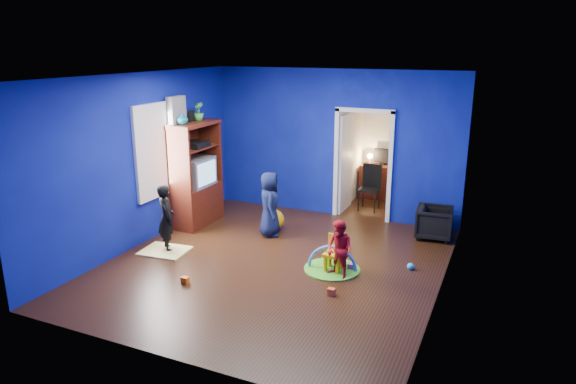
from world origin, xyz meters
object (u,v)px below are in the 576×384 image
at_px(toddler_red, 339,250).
at_px(study_desk, 380,182).
at_px(tv_armoire, 195,174).
at_px(play_mat, 332,269).
at_px(hopper_ball, 273,220).
at_px(folding_chair, 369,189).
at_px(vase, 182,118).
at_px(crt_tv, 197,172).
at_px(armchair, 434,223).
at_px(kid_chair, 334,256).
at_px(child_black, 166,218).
at_px(child_navy, 270,204).

xyz_separation_m(toddler_red, study_desk, (-0.47, 4.31, -0.07)).
relative_size(tv_armoire, play_mat, 2.28).
bearing_deg(hopper_ball, folding_chair, 56.01).
xyz_separation_m(vase, crt_tv, (0.04, 0.30, -1.05)).
bearing_deg(study_desk, armchair, -53.94).
bearing_deg(toddler_red, vase, -171.24).
distance_m(crt_tv, kid_chair, 3.35).
distance_m(crt_tv, hopper_ball, 1.71).
xyz_separation_m(toddler_red, folding_chair, (-0.47, 3.35, 0.02)).
bearing_deg(crt_tv, child_black, -78.27).
distance_m(armchair, toddler_red, 2.48).
relative_size(armchair, study_desk, 0.72).
height_order(tv_armoire, play_mat, tv_armoire).
bearing_deg(kid_chair, hopper_ball, 146.31).
relative_size(child_black, play_mat, 1.32).
relative_size(child_black, hopper_ball, 2.79).
distance_m(vase, crt_tv, 1.09).
bearing_deg(hopper_ball, play_mat, -37.52).
xyz_separation_m(play_mat, folding_chair, (-0.29, 3.13, 0.45)).
xyz_separation_m(play_mat, study_desk, (-0.29, 4.09, 0.36)).
bearing_deg(kid_chair, toddler_red, -49.36).
relative_size(tv_armoire, crt_tv, 2.80).
bearing_deg(child_black, kid_chair, -132.63).
bearing_deg(tv_armoire, kid_chair, -17.76).
xyz_separation_m(armchair, study_desk, (-1.50, 2.06, 0.09)).
bearing_deg(child_navy, vase, 72.09).
bearing_deg(hopper_ball, crt_tv, -171.28).
xyz_separation_m(child_black, crt_tv, (-0.28, 1.35, 0.45)).
distance_m(child_navy, toddler_red, 2.09).
relative_size(armchair, child_navy, 0.53).
bearing_deg(armchair, hopper_ball, 101.48).
relative_size(child_black, study_desk, 1.29).
relative_size(tv_armoire, kid_chair, 3.92).
distance_m(tv_armoire, kid_chair, 3.38).
distance_m(child_navy, vase, 2.18).
xyz_separation_m(armchair, toddler_red, (-1.03, -2.25, 0.16)).
distance_m(toddler_red, crt_tv, 3.52).
bearing_deg(tv_armoire, child_black, -76.65).
bearing_deg(armchair, folding_chair, 48.99).
xyz_separation_m(kid_chair, folding_chair, (-0.32, 3.15, 0.21)).
height_order(hopper_ball, folding_chair, folding_chair).
relative_size(child_navy, vase, 5.52).
bearing_deg(study_desk, play_mat, -85.95).
relative_size(child_navy, hopper_ball, 2.90).
height_order(child_black, tv_armoire, tv_armoire).
distance_m(armchair, folding_chair, 1.87).
bearing_deg(armchair, crt_tv, 98.92).
relative_size(vase, kid_chair, 0.43).
xyz_separation_m(child_navy, kid_chair, (1.56, -0.98, -0.34)).
relative_size(vase, hopper_ball, 0.52).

